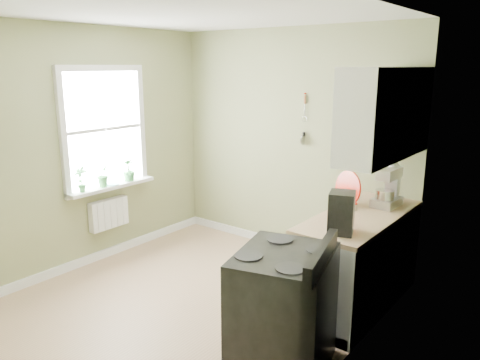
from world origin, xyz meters
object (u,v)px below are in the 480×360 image
Objects in this scene: coffee_maker at (341,214)px; kettle at (347,197)px; stove at (284,312)px; stand_mixer at (388,188)px.

kettle is at bearing 111.80° from coffee_maker.
stand_mixer is (0.10, 1.72, 0.61)m from stove.
stand_mixer reaches higher than coffee_maker.
stand_mixer is 0.41m from kettle.
stove is 3.06× the size of coffee_maker.
coffee_maker reaches higher than kettle.
stove is 6.28× the size of kettle.
stand_mixer is 2.48× the size of kettle.
coffee_maker is (0.31, -0.76, 0.08)m from kettle.
kettle is 0.83m from coffee_maker.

